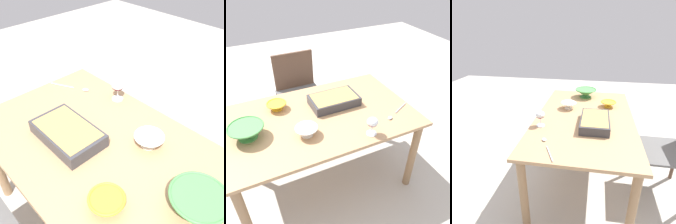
% 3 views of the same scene
% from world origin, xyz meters
% --- Properties ---
extents(ground_plane, '(8.00, 8.00, 0.00)m').
position_xyz_m(ground_plane, '(0.00, 0.00, 0.00)').
color(ground_plane, '#B2ADA3').
extents(dining_table, '(1.47, 0.89, 0.72)m').
position_xyz_m(dining_table, '(0.00, 0.00, 0.62)').
color(dining_table, tan).
rests_on(dining_table, ground_plane).
extents(chair, '(0.46, 0.46, 0.88)m').
position_xyz_m(chair, '(-0.08, -0.81, 0.50)').
color(chair, '#595959').
rests_on(chair, ground_plane).
extents(wine_glass, '(0.08, 0.08, 0.14)m').
position_xyz_m(wine_glass, '(-0.26, 0.36, 0.82)').
color(wine_glass, white).
rests_on(wine_glass, dining_table).
extents(casserole_dish, '(0.39, 0.24, 0.08)m').
position_xyz_m(casserole_dish, '(-0.17, -0.10, 0.76)').
color(casserole_dish, '#38383D').
rests_on(casserole_dish, dining_table).
extents(mixing_bowl, '(0.24, 0.24, 0.10)m').
position_xyz_m(mixing_bowl, '(0.53, 0.03, 0.78)').
color(mixing_bowl, '#4C994C').
rests_on(mixing_bowl, dining_table).
extents(small_bowl, '(0.16, 0.16, 0.06)m').
position_xyz_m(small_bowl, '(0.27, -0.22, 0.76)').
color(small_bowl, yellow).
rests_on(small_bowl, dining_table).
extents(serving_bowl, '(0.16, 0.16, 0.07)m').
position_xyz_m(serving_bowl, '(0.16, 0.18, 0.76)').
color(serving_bowl, white).
rests_on(serving_bowl, dining_table).
extents(serving_spoon, '(0.27, 0.15, 0.01)m').
position_xyz_m(serving_spoon, '(-0.54, 0.24, 0.73)').
color(serving_spoon, silver).
rests_on(serving_spoon, dining_table).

